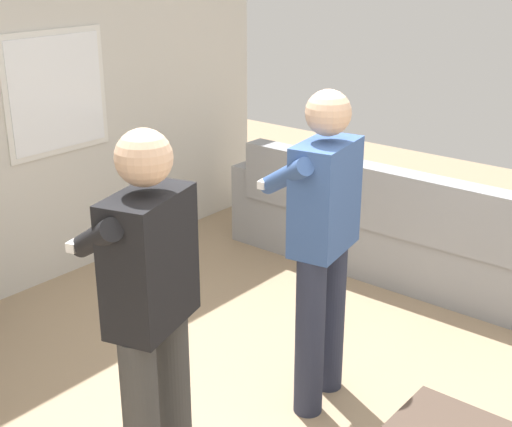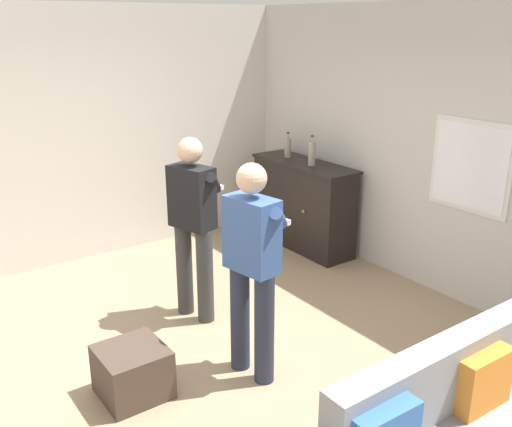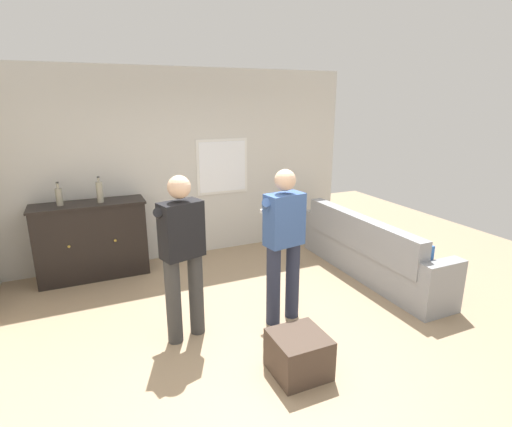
% 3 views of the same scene
% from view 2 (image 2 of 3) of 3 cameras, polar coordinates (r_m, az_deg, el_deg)
% --- Properties ---
extents(ground, '(10.40, 10.40, 0.00)m').
position_cam_2_polar(ground, '(4.78, -5.74, -14.40)').
color(ground, '#9E8466').
extents(wall_back_with_window, '(5.20, 0.15, 2.80)m').
position_cam_2_polar(wall_back_with_window, '(5.91, 16.81, 6.11)').
color(wall_back_with_window, beige).
rests_on(wall_back_with_window, ground).
extents(wall_side_left, '(0.12, 5.20, 2.80)m').
position_cam_2_polar(wall_side_left, '(6.58, -18.01, 7.21)').
color(wall_side_left, silver).
rests_on(wall_side_left, ground).
extents(couch, '(0.57, 2.54, 0.86)m').
position_cam_2_polar(couch, '(3.87, 21.62, -18.60)').
color(couch, gray).
rests_on(couch, ground).
extents(sideboard_cabinet, '(1.43, 0.49, 1.04)m').
position_cam_2_polar(sideboard_cabinet, '(6.84, 4.73, 0.90)').
color(sideboard_cabinet, black).
rests_on(sideboard_cabinet, ground).
extents(bottle_wine_green, '(0.08, 0.08, 0.35)m').
position_cam_2_polar(bottle_wine_green, '(6.53, 5.60, 6.02)').
color(bottle_wine_green, gray).
rests_on(bottle_wine_green, sideboard_cabinet).
extents(bottle_liquor_amber, '(0.08, 0.08, 0.31)m').
position_cam_2_polar(bottle_liquor_amber, '(6.93, 3.19, 6.61)').
color(bottle_liquor_amber, gray).
rests_on(bottle_liquor_amber, sideboard_cabinet).
extents(ottoman, '(0.47, 0.47, 0.37)m').
position_cam_2_polar(ottoman, '(4.39, -12.24, -15.20)').
color(ottoman, '#47382D').
rests_on(ottoman, ground).
extents(person_standing_left, '(0.54, 0.52, 1.68)m').
position_cam_2_polar(person_standing_left, '(5.06, -6.26, -0.68)').
color(person_standing_left, '#383838').
rests_on(person_standing_left, ground).
extents(person_standing_right, '(0.55, 0.50, 1.68)m').
position_cam_2_polar(person_standing_right, '(4.17, -0.31, -4.86)').
color(person_standing_right, '#282D42').
rests_on(person_standing_right, ground).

